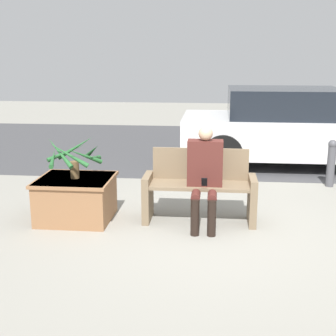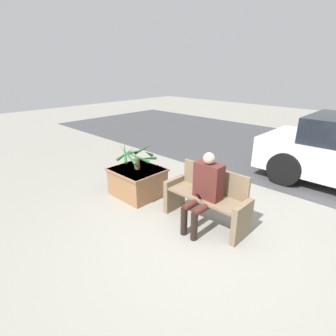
{
  "view_description": "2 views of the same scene",
  "coord_description": "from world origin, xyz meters",
  "px_view_note": "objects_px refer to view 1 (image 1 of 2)",
  "views": [
    {
      "loc": [
        -0.05,
        -5.36,
        2.09
      ],
      "look_at": [
        -0.63,
        0.38,
        0.67
      ],
      "focal_mm": 50.0,
      "sensor_mm": 36.0,
      "label": 1
    },
    {
      "loc": [
        1.92,
        -2.8,
        2.39
      ],
      "look_at": [
        -1.08,
        0.34,
        0.73
      ],
      "focal_mm": 28.0,
      "sensor_mm": 36.0,
      "label": 2
    }
  ],
  "objects_px": {
    "planter_box": "(76,197)",
    "parked_car": "(287,127)",
    "potted_plant": "(74,156)",
    "bench": "(200,188)",
    "person_seated": "(205,171)",
    "bollard_post": "(331,162)"
  },
  "relations": [
    {
      "from": "planter_box",
      "to": "parked_car",
      "type": "height_order",
      "value": "parked_car"
    },
    {
      "from": "person_seated",
      "to": "bollard_post",
      "type": "distance_m",
      "value": 2.8
    },
    {
      "from": "bench",
      "to": "planter_box",
      "type": "height_order",
      "value": "bench"
    },
    {
      "from": "potted_plant",
      "to": "bench",
      "type": "bearing_deg",
      "value": 5.12
    },
    {
      "from": "bench",
      "to": "potted_plant",
      "type": "distance_m",
      "value": 1.63
    },
    {
      "from": "bench",
      "to": "person_seated",
      "type": "distance_m",
      "value": 0.32
    },
    {
      "from": "person_seated",
      "to": "potted_plant",
      "type": "xyz_separation_m",
      "value": [
        -1.64,
        0.03,
        0.15
      ]
    },
    {
      "from": "bench",
      "to": "bollard_post",
      "type": "relative_size",
      "value": 1.85
    },
    {
      "from": "parked_car",
      "to": "bollard_post",
      "type": "relative_size",
      "value": 5.2
    },
    {
      "from": "parked_car",
      "to": "bollard_post",
      "type": "xyz_separation_m",
      "value": [
        0.51,
        -1.47,
        -0.32
      ]
    },
    {
      "from": "person_seated",
      "to": "potted_plant",
      "type": "distance_m",
      "value": 1.64
    },
    {
      "from": "potted_plant",
      "to": "bollard_post",
      "type": "bearing_deg",
      "value": 28.07
    },
    {
      "from": "potted_plant",
      "to": "parked_car",
      "type": "bearing_deg",
      "value": 47.57
    },
    {
      "from": "bench",
      "to": "parked_car",
      "type": "bearing_deg",
      "value": 64.79
    },
    {
      "from": "person_seated",
      "to": "parked_car",
      "type": "height_order",
      "value": "parked_car"
    },
    {
      "from": "bench",
      "to": "parked_car",
      "type": "height_order",
      "value": "parked_car"
    },
    {
      "from": "bench",
      "to": "potted_plant",
      "type": "bearing_deg",
      "value": -174.88
    },
    {
      "from": "planter_box",
      "to": "parked_car",
      "type": "bearing_deg",
      "value": 47.44
    },
    {
      "from": "bench",
      "to": "bollard_post",
      "type": "distance_m",
      "value": 2.71
    },
    {
      "from": "planter_box",
      "to": "potted_plant",
      "type": "xyz_separation_m",
      "value": [
        0.01,
        -0.01,
        0.54
      ]
    },
    {
      "from": "planter_box",
      "to": "person_seated",
      "type": "bearing_deg",
      "value": -1.25
    },
    {
      "from": "bollard_post",
      "to": "planter_box",
      "type": "bearing_deg",
      "value": -152.07
    }
  ]
}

